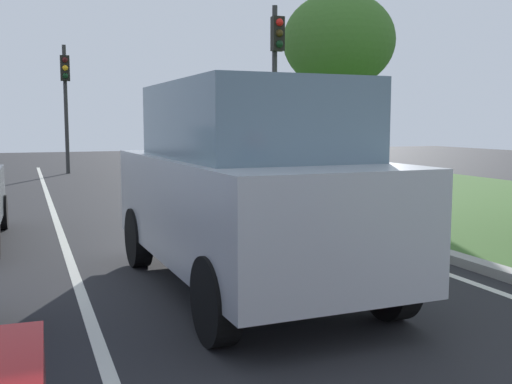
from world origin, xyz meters
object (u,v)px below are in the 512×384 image
(traffic_light_far_median, at_px, (66,89))
(tree_roadside_far, at_px, (339,42))
(car_suv_ahead, at_px, (246,186))
(traffic_light_near_right, at_px, (276,68))

(traffic_light_far_median, bearing_deg, tree_roadside_far, -31.72)
(car_suv_ahead, relative_size, traffic_light_far_median, 0.98)
(tree_roadside_far, bearing_deg, car_suv_ahead, -122.61)
(traffic_light_near_right, bearing_deg, car_suv_ahead, -114.71)
(car_suv_ahead, relative_size, traffic_light_near_right, 0.91)
(car_suv_ahead, distance_m, traffic_light_far_median, 17.10)
(car_suv_ahead, height_order, traffic_light_near_right, traffic_light_near_right)
(car_suv_ahead, distance_m, tree_roadside_far, 14.43)
(traffic_light_far_median, bearing_deg, car_suv_ahead, -87.40)
(car_suv_ahead, xyz_separation_m, traffic_light_far_median, (-0.77, 16.98, 1.91))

